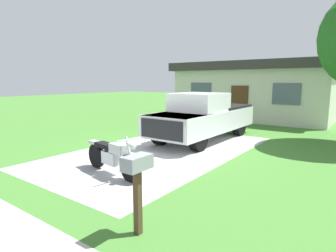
# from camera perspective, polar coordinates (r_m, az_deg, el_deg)

# --- Properties ---
(ground_plane) EXTENTS (80.00, 80.00, 0.00)m
(ground_plane) POSITION_cam_1_polar(r_m,az_deg,el_deg) (9.69, -1.19, -5.04)
(ground_plane) COLOR #437B2F
(driveway_pad) EXTENTS (4.69, 8.54, 0.01)m
(driveway_pad) POSITION_cam_1_polar(r_m,az_deg,el_deg) (9.68, -1.19, -5.02)
(driveway_pad) COLOR #ADADAD
(driveway_pad) RESTS_ON ground
(motorcycle) EXTENTS (2.20, 0.75, 1.09)m
(motorcycle) POSITION_cam_1_polar(r_m,az_deg,el_deg) (7.35, -11.20, -5.99)
(motorcycle) COLOR black
(motorcycle) RESTS_ON ground
(pickup_truck) EXTENTS (2.03, 5.64, 1.90)m
(pickup_truck) POSITION_cam_1_polar(r_m,az_deg,el_deg) (11.53, 7.36, 1.98)
(pickup_truck) COLOR black
(pickup_truck) RESTS_ON ground
(mailbox) EXTENTS (0.26, 0.48, 1.26)m
(mailbox) POSITION_cam_1_polar(r_m,az_deg,el_deg) (4.35, -6.23, -9.52)
(mailbox) COLOR #4C3823
(mailbox) RESTS_ON ground
(neighbor_house) EXTENTS (9.60, 5.60, 3.50)m
(neighbor_house) POSITION_cam_1_polar(r_m,az_deg,el_deg) (18.96, 17.17, 6.95)
(neighbor_house) COLOR beige
(neighbor_house) RESTS_ON ground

